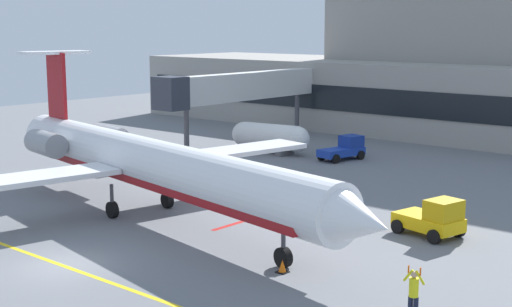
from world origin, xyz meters
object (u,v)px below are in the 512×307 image
Objects in this scene: regional_jet at (147,163)px; fuel_tank at (270,137)px; marshaller at (414,293)px; baggage_tug at (433,219)px; pushback_tractor at (345,149)px.

regional_jet is 21.35m from fuel_tank.
fuel_tank is at bearing 137.89° from marshaller.
regional_jet is 18.65m from marshaller.
fuel_tank is (-7.70, 19.85, -1.59)m from regional_jet.
baggage_tug is at bearing 113.77° from marshaller.
marshaller reaches higher than pushback_tractor.
pushback_tractor is at bearing 128.23° from marshaller.
fuel_tank is 3.57× the size of marshaller.
baggage_tug is at bearing -31.89° from fuel_tank.
baggage_tug is at bearing 25.21° from regional_jet.
regional_jet reaches higher than marshaller.
pushback_tractor is (-15.19, 14.85, -0.05)m from baggage_tug.
regional_jet reaches higher than pushback_tractor.
pushback_tractor is (-1.41, 21.34, -2.09)m from regional_jet.
fuel_tank is (-21.48, 13.36, 0.45)m from baggage_tug.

